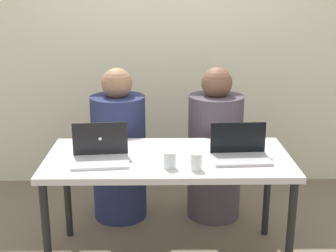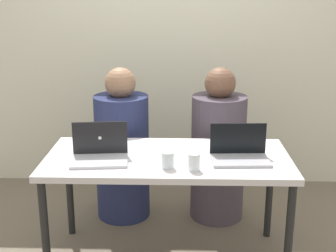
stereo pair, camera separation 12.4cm
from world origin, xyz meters
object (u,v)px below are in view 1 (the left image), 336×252
laptop_front_left (100,154)px  laptop_front_right (240,152)px  person_on_right (215,152)px  person_on_left (119,153)px  water_glass_center (170,161)px  water_glass_right (196,163)px

laptop_front_left → laptop_front_right: bearing=-3.6°
person_on_right → laptop_front_right: size_ratio=3.30×
person_on_left → person_on_right: (0.76, 0.00, 0.00)m
person_on_right → laptop_front_left: (-0.80, -0.73, 0.26)m
laptop_front_left → water_glass_center: 0.45m
water_glass_right → person_on_right: bearing=76.3°
person_on_left → laptop_front_left: person_on_left is taller
water_glass_right → water_glass_center: size_ratio=1.04×
person_on_left → water_glass_right: bearing=131.3°
person_on_right → water_glass_right: 0.95m
person_on_left → water_glass_right: size_ratio=11.57×
laptop_front_right → water_glass_right: size_ratio=3.52×
water_glass_center → laptop_front_left: bearing=164.2°
laptop_front_left → water_glass_right: size_ratio=3.52×
person_on_left → water_glass_center: person_on_left is taller
person_on_left → water_glass_center: size_ratio=12.02×
person_on_left → person_on_right: person_on_right is taller
water_glass_right → water_glass_center: bearing=168.6°
laptop_front_left → water_glass_center: bearing=-21.4°
person_on_right → laptop_front_left: size_ratio=3.29×
laptop_front_left → water_glass_right: 0.61m
person_on_left → laptop_front_right: person_on_left is taller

